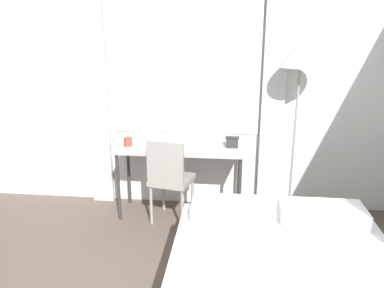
{
  "coord_description": "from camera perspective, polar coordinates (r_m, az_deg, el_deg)",
  "views": [
    {
      "loc": [
        0.33,
        -1.08,
        1.93
      ],
      "look_at": [
        -0.03,
        2.24,
        0.93
      ],
      "focal_mm": 35.0,
      "sensor_mm": 36.0,
      "label": 1
    }
  ],
  "objects": [
    {
      "name": "book",
      "position": [
        3.92,
        -4.56,
        -0.23
      ],
      "size": [
        0.29,
        0.2,
        0.02
      ],
      "rotation": [
        0.0,
        0.0,
        -0.16
      ],
      "color": "#33664C",
      "rests_on": "desk"
    },
    {
      "name": "wall_back_with_window",
      "position": [
        4.1,
        1.08,
        8.62
      ],
      "size": [
        5.17,
        0.13,
        2.7
      ],
      "color": "silver",
      "rests_on": "ground_plane"
    },
    {
      "name": "desk_chair",
      "position": [
        3.84,
        -3.44,
        -4.85
      ],
      "size": [
        0.47,
        0.47,
        0.91
      ],
      "rotation": [
        0.0,
        0.0,
        -0.21
      ],
      "color": "gray",
      "rests_on": "ground_plane"
    },
    {
      "name": "standing_lamp",
      "position": [
        3.84,
        16.18,
        11.77
      ],
      "size": [
        0.43,
        0.43,
        1.86
      ],
      "color": "#4C4C51",
      "rests_on": "ground_plane"
    },
    {
      "name": "telephone",
      "position": [
        3.94,
        6.13,
        0.32
      ],
      "size": [
        0.14,
        0.15,
        0.11
      ],
      "color": "#2D2D2D",
      "rests_on": "desk"
    },
    {
      "name": "desk",
      "position": [
        3.95,
        -1.8,
        -1.32
      ],
      "size": [
        1.34,
        0.49,
        0.78
      ],
      "color": "#B2B2B7",
      "rests_on": "ground_plane"
    },
    {
      "name": "mug",
      "position": [
        3.99,
        -9.73,
        0.36
      ],
      "size": [
        0.09,
        0.09,
        0.09
      ],
      "color": "#993F33",
      "rests_on": "desk"
    }
  ]
}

